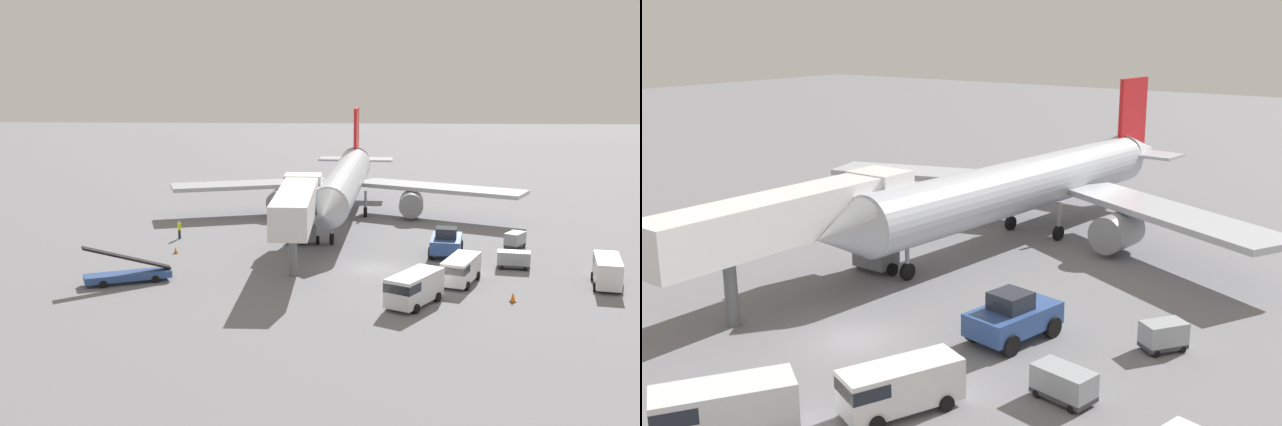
{
  "view_description": "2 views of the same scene",
  "coord_description": "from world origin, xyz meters",
  "views": [
    {
      "loc": [
        -1.84,
        -65.5,
        17.51
      ],
      "look_at": [
        -4.95,
        11.21,
        2.57
      ],
      "focal_mm": 45.19,
      "sensor_mm": 36.0,
      "label": 1
    },
    {
      "loc": [
        25.42,
        -25.73,
        15.74
      ],
      "look_at": [
        -3.6,
        14.49,
        3.22
      ],
      "focal_mm": 42.13,
      "sensor_mm": 36.0,
      "label": 2
    }
  ],
  "objects": [
    {
      "name": "ground_plane",
      "position": [
        0.0,
        0.0,
        0.0
      ],
      "size": [
        300.0,
        300.0,
        0.0
      ],
      "primitive_type": "plane",
      "color": "slate"
    },
    {
      "name": "airplane_at_gate",
      "position": [
        -2.62,
        22.09,
        3.97
      ],
      "size": [
        39.62,
        40.05,
        11.14
      ],
      "color": "#B7BCC6",
      "rests_on": "ground"
    },
    {
      "name": "jet_bridge",
      "position": [
        -6.55,
        2.91,
        4.87
      ],
      "size": [
        3.48,
        18.12,
        6.6
      ],
      "color": "silver",
      "rests_on": "ground"
    },
    {
      "name": "pushback_tug",
      "position": [
        6.59,
        4.83,
        1.23
      ],
      "size": [
        3.56,
        5.37,
        2.61
      ],
      "color": "#2D4C8E",
      "rests_on": "ground"
    },
    {
      "name": "belt_loader_truck",
      "position": [
        -19.42,
        -5.03,
        0.76
      ],
      "size": [
        6.77,
        4.2,
        3.19
      ],
      "color": "#2D4C8E",
      "rests_on": "ground"
    },
    {
      "name": "service_van_mid_left",
      "position": [
        17.97,
        -4.36,
        1.3
      ],
      "size": [
        2.98,
        5.43,
        2.28
      ],
      "color": "white",
      "rests_on": "ground"
    },
    {
      "name": "service_van_far_right",
      "position": [
        2.58,
        -9.99,
        1.33
      ],
      "size": [
        4.65,
        5.67,
        2.34
      ],
      "color": "silver",
      "rests_on": "ground"
    },
    {
      "name": "service_van_far_center",
      "position": [
        6.66,
        -4.28,
        1.21
      ],
      "size": [
        3.79,
        5.49,
        2.11
      ],
      "color": "white",
      "rests_on": "ground"
    },
    {
      "name": "baggage_cart_near_left",
      "position": [
        11.76,
        0.64,
        0.82
      ],
      "size": [
        2.91,
        1.88,
        1.47
      ],
      "color": "#38383D",
      "rests_on": "ground"
    },
    {
      "name": "baggage_cart_outer_left",
      "position": [
        13.34,
        8.05,
        0.82
      ],
      "size": [
        2.29,
        2.51,
        1.49
      ],
      "color": "#38383D",
      "rests_on": "ground"
    },
    {
      "name": "ground_crew_worker_foreground",
      "position": [
        -18.69,
        10.68,
        0.95
      ],
      "size": [
        0.47,
        0.47,
        1.8
      ],
      "color": "#1E2333",
      "rests_on": "ground"
    },
    {
      "name": "safety_cone_alpha",
      "position": [
        9.88,
        -8.89,
        0.35
      ],
      "size": [
        0.47,
        0.47,
        0.72
      ],
      "color": "black",
      "rests_on": "ground"
    },
    {
      "name": "safety_cone_bravo",
      "position": [
        -17.78,
        4.75,
        0.28
      ],
      "size": [
        0.38,
        0.38,
        0.58
      ],
      "color": "black",
      "rests_on": "ground"
    }
  ]
}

